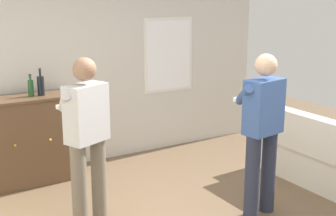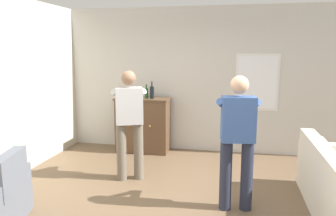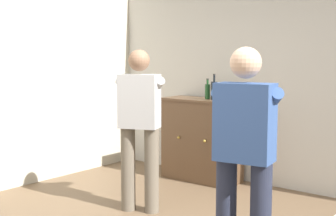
{
  "view_description": "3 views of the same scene",
  "coord_description": "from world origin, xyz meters",
  "px_view_note": "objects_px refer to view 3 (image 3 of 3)",
  "views": [
    {
      "loc": [
        -2.35,
        -3.14,
        2.25
      ],
      "look_at": [
        -0.17,
        0.47,
        1.21
      ],
      "focal_mm": 50.0,
      "sensor_mm": 36.0,
      "label": 1
    },
    {
      "loc": [
        0.75,
        -3.73,
        1.97
      ],
      "look_at": [
        -0.14,
        0.47,
        1.21
      ],
      "focal_mm": 35.0,
      "sensor_mm": 36.0,
      "label": 2
    },
    {
      "loc": [
        2.39,
        -2.64,
        1.62
      ],
      "look_at": [
        -0.21,
        0.59,
        1.15
      ],
      "focal_mm": 50.0,
      "sensor_mm": 36.0,
      "label": 3
    }
  ],
  "objects_px": {
    "bottle_wine_green": "(214,90)",
    "bottle_liquor_amber": "(207,91)",
    "person_standing_right": "(245,153)",
    "person_standing_left": "(140,122)",
    "sideboard_cabinet": "(202,139)"
  },
  "relations": [
    {
      "from": "bottle_liquor_amber",
      "to": "person_standing_right",
      "type": "height_order",
      "value": "person_standing_right"
    },
    {
      "from": "bottle_wine_green",
      "to": "person_standing_left",
      "type": "height_order",
      "value": "person_standing_left"
    },
    {
      "from": "bottle_wine_green",
      "to": "bottle_liquor_amber",
      "type": "distance_m",
      "value": 0.12
    },
    {
      "from": "sideboard_cabinet",
      "to": "bottle_liquor_amber",
      "type": "bearing_deg",
      "value": 1.08
    },
    {
      "from": "bottle_liquor_amber",
      "to": "person_standing_left",
      "type": "relative_size",
      "value": 0.16
    },
    {
      "from": "bottle_wine_green",
      "to": "bottle_liquor_amber",
      "type": "xyz_separation_m",
      "value": [
        -0.11,
        0.02,
        -0.02
      ]
    },
    {
      "from": "bottle_liquor_amber",
      "to": "person_standing_right",
      "type": "distance_m",
      "value": 2.71
    },
    {
      "from": "bottle_wine_green",
      "to": "person_standing_left",
      "type": "distance_m",
      "value": 1.42
    },
    {
      "from": "bottle_wine_green",
      "to": "bottle_liquor_amber",
      "type": "bearing_deg",
      "value": 169.53
    },
    {
      "from": "sideboard_cabinet",
      "to": "person_standing_right",
      "type": "distance_m",
      "value": 2.78
    },
    {
      "from": "sideboard_cabinet",
      "to": "bottle_wine_green",
      "type": "height_order",
      "value": "bottle_wine_green"
    },
    {
      "from": "person_standing_left",
      "to": "person_standing_right",
      "type": "height_order",
      "value": "same"
    },
    {
      "from": "person_standing_right",
      "to": "person_standing_left",
      "type": "bearing_deg",
      "value": 157.59
    },
    {
      "from": "bottle_wine_green",
      "to": "person_standing_right",
      "type": "relative_size",
      "value": 0.19
    },
    {
      "from": "sideboard_cabinet",
      "to": "person_standing_right",
      "type": "xyz_separation_m",
      "value": [
        1.81,
        -2.08,
        0.4
      ]
    }
  ]
}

